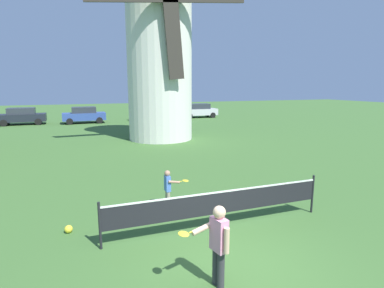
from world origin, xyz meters
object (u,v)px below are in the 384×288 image
object	(u,v)px
player_near	(218,242)
parked_car_silver	(199,110)
tennis_net	(220,203)
windmill	(159,47)
parked_car_blue	(84,115)
stray_ball	(69,229)
parked_car_cream	(150,112)
parked_car_black	(22,116)
player_far	(168,187)

from	to	relation	value
player_near	parked_car_silver	xyz separation A→B (m)	(10.90, 28.18, -0.05)
tennis_net	windmill	bearing A→B (deg)	81.21
parked_car_blue	stray_ball	bearing A→B (deg)	-92.61
parked_car_cream	parked_car_black	bearing A→B (deg)	178.12
stray_ball	parked_car_blue	distance (m)	23.99
tennis_net	parked_car_silver	distance (m)	27.91
player_far	stray_ball	world-z (taller)	player_far
player_near	parked_car_silver	distance (m)	30.22
parked_car_silver	player_far	bearing A→B (deg)	-113.73
parked_car_blue	parked_car_cream	size ratio (longest dim) A/B	0.98
parked_car_cream	parked_car_silver	xyz separation A→B (m)	(5.85, 0.70, 0.00)
windmill	parked_car_blue	size ratio (longest dim) A/B	3.37
player_far	parked_car_blue	xyz separation A→B (m)	(-1.69, 23.26, 0.16)
windmill	parked_car_cream	xyz separation A→B (m)	(1.89, 11.70, -5.22)
windmill	tennis_net	xyz separation A→B (m)	(-2.12, -13.70, -5.34)
windmill	player_near	size ratio (longest dim) A/B	8.74
player_far	stray_ball	size ratio (longest dim) A/B	5.85
parked_car_black	tennis_net	bearing A→B (deg)	-72.86
stray_ball	parked_car_silver	distance (m)	28.43
parked_car_blue	parked_car_cream	bearing A→B (deg)	3.17
tennis_net	parked_car_cream	size ratio (longest dim) A/B	1.45
parked_car_cream	player_near	bearing A→B (deg)	-100.41
player_far	parked_car_silver	bearing A→B (deg)	66.27
windmill	player_far	size ratio (longest dim) A/B	11.65
player_far	parked_car_cream	bearing A→B (deg)	78.43
player_far	stray_ball	xyz separation A→B (m)	(-2.78, -0.70, -0.55)
player_near	parked_car_black	distance (m)	28.72
parked_car_black	stray_ball	bearing A→B (deg)	-80.01
windmill	parked_car_cream	size ratio (longest dim) A/B	3.29
player_near	parked_car_blue	size ratio (longest dim) A/B	0.39
parked_car_blue	parked_car_cream	distance (m)	6.53
parked_car_blue	player_near	bearing A→B (deg)	-86.88
parked_car_silver	parked_car_blue	bearing A→B (deg)	-175.08
parked_car_black	windmill	bearing A→B (deg)	-50.21
parked_car_blue	parked_car_cream	xyz separation A→B (m)	(6.52, 0.36, -0.00)
player_near	parked_car_cream	xyz separation A→B (m)	(5.05, 27.48, -0.06)
tennis_net	parked_car_silver	bearing A→B (deg)	69.30
tennis_net	parked_car_silver	world-z (taller)	parked_car_silver
parked_car_black	parked_car_silver	bearing A→B (deg)	1.00
windmill	parked_car_blue	world-z (taller)	windmill
parked_car_blue	parked_car_cream	world-z (taller)	same
windmill	player_near	world-z (taller)	windmill
tennis_net	parked_car_black	distance (m)	26.99
tennis_net	player_near	bearing A→B (deg)	-116.53
player_far	parked_car_cream	xyz separation A→B (m)	(4.84, 23.62, 0.16)
stray_ball	parked_car_blue	world-z (taller)	parked_car_blue
parked_car_black	parked_car_silver	distance (m)	17.83
player_near	parked_car_black	world-z (taller)	parked_car_black
windmill	parked_car_blue	bearing A→B (deg)	112.21
tennis_net	player_far	bearing A→B (deg)	114.83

